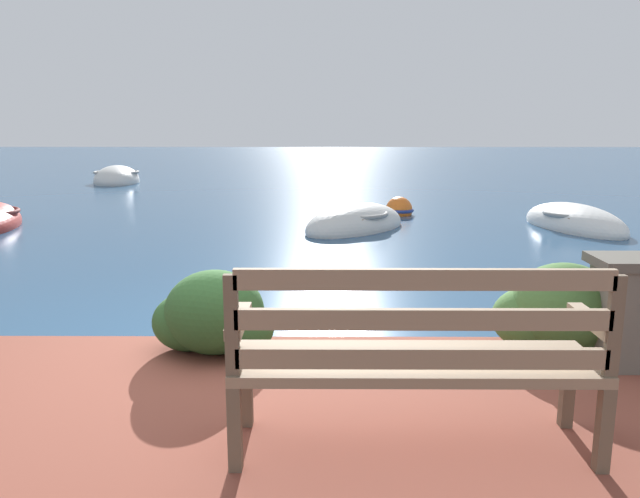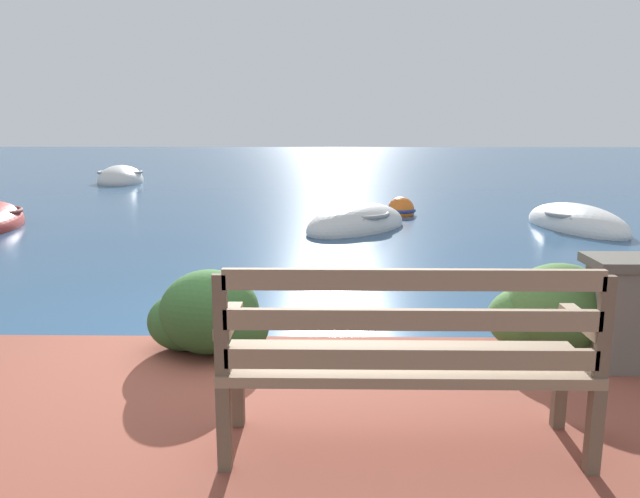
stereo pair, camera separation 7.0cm
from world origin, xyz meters
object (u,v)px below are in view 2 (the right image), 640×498
rowboat_nearest (357,225)px  rowboat_mid (576,225)px  rowboat_outer (121,180)px  park_bench (406,355)px  mooring_buoy (401,210)px

rowboat_nearest → rowboat_mid: 3.66m
rowboat_outer → rowboat_mid: bearing=-138.5°
rowboat_outer → park_bench: bearing=-168.4°
mooring_buoy → rowboat_nearest: bearing=-119.4°
rowboat_outer → mooring_buoy: bearing=-141.3°
rowboat_nearest → mooring_buoy: 1.86m
rowboat_nearest → rowboat_mid: (3.66, 0.12, -0.00)m
rowboat_mid → rowboat_outer: (-10.21, 7.82, 0.01)m
rowboat_nearest → rowboat_outer: rowboat_outer is taller
park_bench → rowboat_nearest: (0.10, 7.50, -0.64)m
rowboat_mid → mooring_buoy: 3.13m
rowboat_outer → rowboat_nearest: bearing=-151.5°
rowboat_mid → mooring_buoy: (-2.75, 1.51, 0.03)m
rowboat_mid → rowboat_nearest: bearing=-103.1°
rowboat_nearest → rowboat_outer: 10.29m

